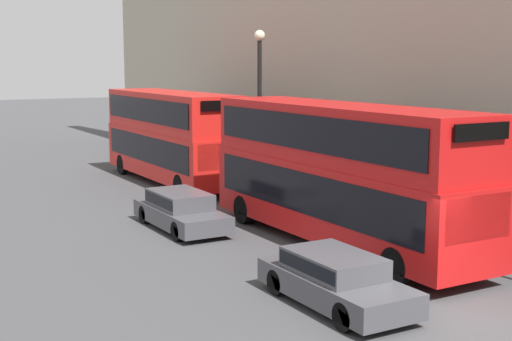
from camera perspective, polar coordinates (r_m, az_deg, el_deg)
The scene contains 6 objects.
ground_plane at distance 16.66m, azimuth 15.86°, elevation -11.45°, with size 200.00×200.00×0.00m, color #424244.
bus_leading at distance 21.99m, azimuth 6.67°, elevation 0.18°, with size 2.59×11.29×4.36m.
bus_second_in_queue at distance 33.43m, azimuth -6.82°, elevation 2.99°, with size 2.59×10.48×4.25m.
car_dark_sedan at distance 16.85m, azimuth 6.36°, elevation -8.54°, with size 1.76×4.28×1.25m.
car_hatchback at distance 24.36m, azimuth -6.05°, elevation -3.09°, with size 1.75×4.51×1.28m.
street_lamp at distance 29.41m, azimuth 0.29°, elevation 5.96°, with size 0.44×0.44×6.92m.
Camera 1 is at (-11.32, -10.84, 5.65)m, focal length 50.00 mm.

